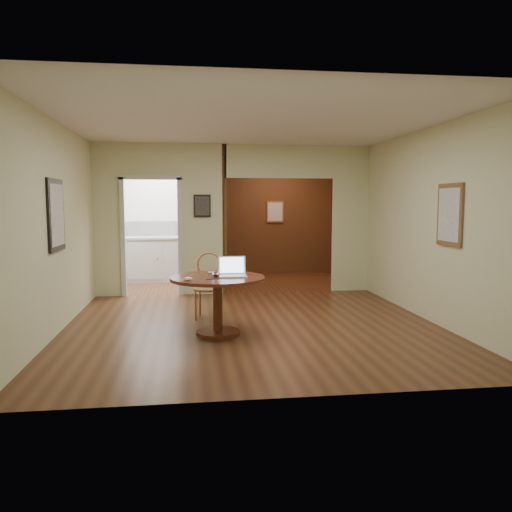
{
  "coord_description": "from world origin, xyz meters",
  "views": [
    {
      "loc": [
        -0.82,
        -6.51,
        1.65
      ],
      "look_at": [
        0.01,
        -0.2,
        0.97
      ],
      "focal_mm": 35.0,
      "sensor_mm": 36.0,
      "label": 1
    }
  ],
  "objects": [
    {
      "name": "dining_table",
      "position": [
        -0.49,
        -0.36,
        0.55
      ],
      "size": [
        1.18,
        1.18,
        0.74
      ],
      "rotation": [
        0.0,
        0.0,
        0.19
      ],
      "color": "maroon",
      "rests_on": "ground"
    },
    {
      "name": "chair",
      "position": [
        -0.57,
        0.61,
        0.52
      ],
      "size": [
        0.48,
        0.48,
        0.94
      ],
      "rotation": [
        0.0,
        0.0,
        -0.24
      ],
      "color": "#986136",
      "rests_on": "ground"
    },
    {
      "name": "closed_laptop",
      "position": [
        -0.43,
        -0.13,
        0.75
      ],
      "size": [
        0.34,
        0.23,
        0.03
      ],
      "primitive_type": "imported",
      "rotation": [
        0.0,
        0.0,
        0.04
      ],
      "color": "#AEAEB3",
      "rests_on": "dining_table"
    },
    {
      "name": "open_laptop",
      "position": [
        -0.3,
        -0.34,
        0.8
      ],
      "size": [
        0.35,
        0.3,
        0.24
      ],
      "rotation": [
        0.0,
        0.0,
        -0.02
      ],
      "color": "silver",
      "rests_on": "dining_table"
    },
    {
      "name": "mouse",
      "position": [
        -0.86,
        -0.66,
        0.76
      ],
      "size": [
        0.11,
        0.07,
        0.05
      ],
      "primitive_type": "ellipsoid",
      "rotation": [
        0.0,
        0.0,
        -0.06
      ],
      "color": "silver",
      "rests_on": "dining_table"
    },
    {
      "name": "pen",
      "position": [
        -0.56,
        -0.57,
        0.74
      ],
      "size": [
        0.15,
        0.04,
        0.01
      ],
      "primitive_type": "cylinder",
      "rotation": [
        0.0,
        1.57,
        0.22
      ],
      "color": "navy",
      "rests_on": "dining_table"
    },
    {
      "name": "wine_glass",
      "position": [
        -0.51,
        -0.41,
        0.79
      ],
      "size": [
        0.09,
        0.09,
        0.1
      ],
      "primitive_type": null,
      "color": "white",
      "rests_on": "dining_table"
    },
    {
      "name": "grocery_bag",
      "position": [
        -0.78,
        4.2,
        1.07
      ],
      "size": [
        0.32,
        0.3,
        0.26
      ],
      "primitive_type": "ellipsoid",
      "rotation": [
        0.0,
        0.0,
        0.38
      ],
      "color": "#BCB08A",
      "rests_on": "kitchen_cabinet"
    },
    {
      "name": "room_shell",
      "position": [
        -0.47,
        3.1,
        1.29
      ],
      "size": [
        5.2,
        7.5,
        5.0
      ],
      "color": "white",
      "rests_on": "ground"
    },
    {
      "name": "kitchen_cabinet",
      "position": [
        -1.35,
        4.2,
        0.47
      ],
      "size": [
        2.06,
        0.6,
        0.94
      ],
      "color": "silver",
      "rests_on": "ground"
    },
    {
      "name": "floor",
      "position": [
        0.0,
        0.0,
        0.0
      ],
      "size": [
        5.0,
        5.0,
        0.0
      ],
      "primitive_type": "plane",
      "color": "#432313",
      "rests_on": "ground"
    }
  ]
}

